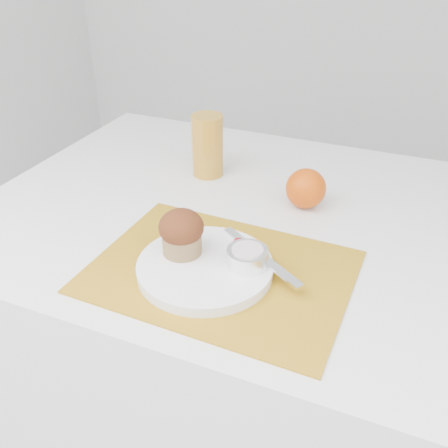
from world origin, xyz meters
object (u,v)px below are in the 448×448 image
at_px(table, 271,354).
at_px(plate, 205,267).
at_px(juice_glass, 208,146).
at_px(muffin, 182,232).
at_px(orange, 306,188).

bearing_deg(table, plate, -105.47).
xyz_separation_m(table, plate, (-0.06, -0.22, 0.39)).
height_order(table, plate, plate).
bearing_deg(juice_glass, muffin, -72.85).
xyz_separation_m(plate, orange, (0.09, 0.28, 0.03)).
height_order(plate, orange, orange).
bearing_deg(table, juice_glass, 150.03).
xyz_separation_m(juice_glass, muffin, (0.10, -0.32, -0.01)).
xyz_separation_m(plate, juice_glass, (-0.15, 0.34, 0.06)).
bearing_deg(table, muffin, -117.93).
relative_size(table, juice_glass, 8.69).
distance_m(orange, muffin, 0.30).
xyz_separation_m(orange, muffin, (-0.14, -0.27, 0.02)).
height_order(orange, juice_glass, juice_glass).
distance_m(plate, orange, 0.30).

